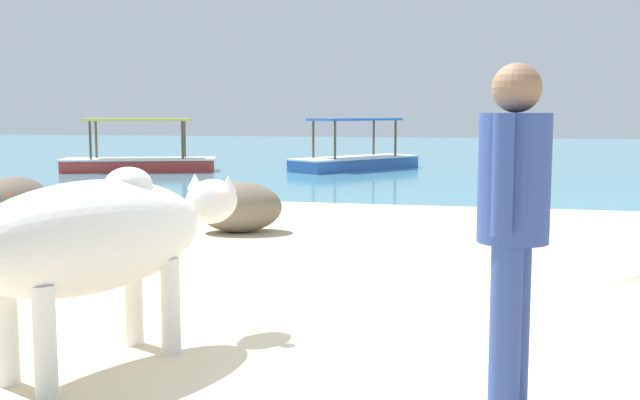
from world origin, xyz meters
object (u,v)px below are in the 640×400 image
cow (99,237)px  boat_blue (355,159)px  person_standing (513,214)px  low_bench_table (2,233)px  boat_red (139,160)px  bottle (9,214)px

cow → boat_blue: boat_blue is taller
person_standing → low_bench_table: bearing=165.3°
person_standing → boat_red: bearing=136.1°
bottle → person_standing: (4.20, -2.28, 0.42)m
person_standing → boat_red: (-8.65, 13.69, -0.70)m
cow → bottle: size_ratio=6.56×
cow → boat_red: 14.93m
low_bench_table → boat_red: size_ratio=0.23×
cow → person_standing: size_ratio=1.20×
low_bench_table → boat_blue: boat_blue is taller
cow → boat_blue: 15.33m
boat_red → boat_blue: bearing=-179.7°
boat_blue → boat_red: same height
cow → bottle: cow is taller
boat_blue → boat_red: (-5.03, -1.81, 0.00)m
bottle → boat_red: bearing=111.3°
cow → boat_red: size_ratio=0.51×
cow → boat_blue: bearing=27.0°
boat_red → person_standing: bearing=102.8°
cow → low_bench_table: (-2.15, 2.12, -0.38)m
low_bench_table → person_standing: (4.34, -2.36, 0.61)m
low_bench_table → person_standing: person_standing is taller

